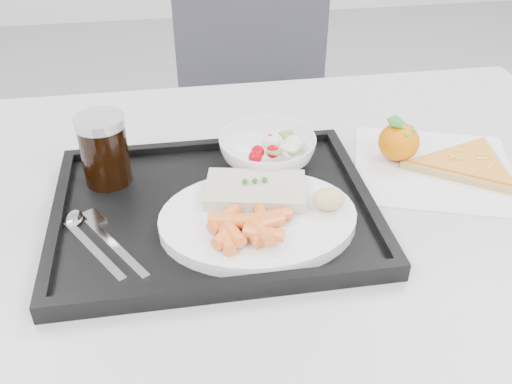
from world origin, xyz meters
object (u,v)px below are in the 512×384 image
at_px(chair, 258,110).
at_px(dinner_plate, 258,219).
at_px(salad_bowl, 267,150).
at_px(cola_glass, 104,149).
at_px(pizza_slice, 467,164).
at_px(tangerine, 399,142).
at_px(table, 268,225).
at_px(tray, 214,210).

distance_m(chair, dinner_plate, 0.83).
relative_size(chair, salad_bowl, 6.11).
height_order(salad_bowl, cola_glass, cola_glass).
height_order(dinner_plate, pizza_slice, dinner_plate).
height_order(dinner_plate, salad_bowl, salad_bowl).
bearing_deg(tangerine, table, -166.37).
relative_size(table, chair, 1.29).
bearing_deg(pizza_slice, table, -178.43).
height_order(tray, salad_bowl, salad_bowl).
relative_size(table, tangerine, 17.43).
relative_size(salad_bowl, tangerine, 2.21).
height_order(table, tangerine, tangerine).
bearing_deg(cola_glass, dinner_plate, -34.96).
relative_size(cola_glass, tangerine, 1.57).
bearing_deg(salad_bowl, pizza_slice, -8.40).
xyz_separation_m(dinner_plate, salad_bowl, (0.04, 0.15, 0.01)).
xyz_separation_m(cola_glass, tangerine, (0.46, 0.01, -0.04)).
distance_m(chair, tangerine, 0.69).
bearing_deg(chair, salad_bowl, -98.03).
bearing_deg(chair, table, -97.98).
relative_size(chair, cola_glass, 8.61).
xyz_separation_m(table, cola_glass, (-0.24, 0.05, 0.14)).
xyz_separation_m(chair, dinner_plate, (-0.13, -0.79, 0.24)).
bearing_deg(tray, chair, 75.92).
distance_m(dinner_plate, pizza_slice, 0.38).
height_order(chair, dinner_plate, chair).
relative_size(tray, pizza_slice, 1.82).
bearing_deg(salad_bowl, chair, 81.97).
distance_m(tray, pizza_slice, 0.42).
height_order(cola_glass, tangerine, cola_glass).
height_order(table, salad_bowl, salad_bowl).
xyz_separation_m(tray, cola_glass, (-0.15, 0.09, 0.06)).
xyz_separation_m(tangerine, pizza_slice, (0.10, -0.05, -0.02)).
bearing_deg(pizza_slice, tangerine, 156.01).
relative_size(table, salad_bowl, 7.89).
relative_size(dinner_plate, salad_bowl, 1.78).
bearing_deg(dinner_plate, chair, 80.66).
bearing_deg(tangerine, dinner_plate, -149.39).
distance_m(chair, pizza_slice, 0.75).
bearing_deg(tangerine, chair, 101.33).
xyz_separation_m(cola_glass, pizza_slice, (0.57, -0.04, -0.06)).
bearing_deg(salad_bowl, tangerine, -0.45).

